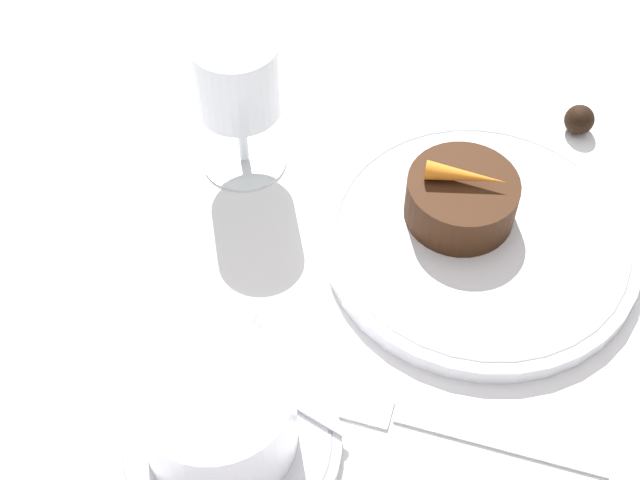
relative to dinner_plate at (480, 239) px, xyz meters
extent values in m
plane|color=white|center=(-0.03, 0.05, -0.01)|extent=(3.00, 3.00, 0.00)
cylinder|color=white|center=(0.00, 0.00, 0.00)|extent=(0.24, 0.24, 0.01)
torus|color=#999EA8|center=(0.00, 0.00, 0.00)|extent=(0.22, 0.22, 0.00)
cylinder|color=white|center=(-0.21, 0.12, 0.00)|extent=(0.15, 0.15, 0.01)
torus|color=#999EA8|center=(-0.21, 0.12, 0.00)|extent=(0.14, 0.14, 0.00)
cylinder|color=white|center=(-0.21, 0.13, 0.03)|extent=(0.10, 0.10, 0.07)
cylinder|color=#9E7A4C|center=(-0.21, 0.13, 0.04)|extent=(0.08, 0.08, 0.05)
torus|color=white|center=(-0.15, 0.13, 0.04)|extent=(0.04, 0.01, 0.04)
cube|color=silver|center=(-0.17, 0.10, 0.00)|extent=(0.03, 0.09, 0.00)
ellipsoid|color=silver|center=(-0.16, 0.15, 0.00)|extent=(0.02, 0.03, 0.00)
cylinder|color=silver|center=(0.03, 0.20, -0.01)|extent=(0.07, 0.07, 0.01)
cylinder|color=silver|center=(0.03, 0.20, 0.02)|extent=(0.01, 0.01, 0.06)
cylinder|color=silver|center=(0.03, 0.20, 0.08)|extent=(0.07, 0.07, 0.06)
cylinder|color=#470A14|center=(0.03, 0.20, 0.07)|extent=(0.06, 0.06, 0.03)
cube|color=silver|center=(-0.16, -0.04, -0.01)|extent=(0.01, 0.14, 0.01)
cube|color=silver|center=(-0.16, 0.05, -0.01)|extent=(0.02, 0.05, 0.01)
cylinder|color=#381E0F|center=(0.01, 0.02, 0.02)|extent=(0.08, 0.08, 0.04)
cone|color=orange|center=(0.01, 0.02, 0.05)|extent=(0.02, 0.06, 0.01)
sphere|color=black|center=(0.15, -0.06, 0.00)|extent=(0.02, 0.02, 0.02)
camera|label=1|loc=(-0.43, 0.00, 0.53)|focal=50.00mm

